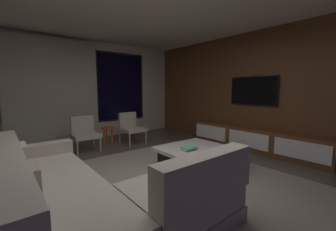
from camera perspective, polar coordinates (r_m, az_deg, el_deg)
name	(u,v)px	position (r m, az deg, el deg)	size (l,w,h in m)	color
floor	(156,188)	(3.14, -3.26, -18.98)	(9.20, 9.20, 0.00)	#564C44
back_wall_with_window	(73,91)	(6.12, -24.26, 6.14)	(6.60, 0.30, 2.70)	beige
media_wall	(266,91)	(5.24, 25.05, 6.11)	(0.12, 7.80, 2.70)	brown
area_rug	(179,183)	(3.27, 3.05, -17.79)	(3.20, 3.80, 0.01)	gray
sectional_couch	(88,197)	(2.44, -20.82, -19.94)	(1.98, 2.50, 0.82)	#A49C8C
coffee_table	(197,158)	(3.79, 7.97, -11.30)	(1.16, 1.16, 0.36)	black
book_stack_on_coffee_table	(189,148)	(3.63, 5.63, -8.83)	(0.27, 0.21, 0.05)	#B996AB
accent_chair_near_window	(131,126)	(5.53, -10.06, -2.86)	(0.56, 0.58, 0.78)	#B2ADA0
accent_chair_by_curtain	(85,132)	(5.09, -21.69, -4.12)	(0.57, 0.59, 0.78)	#B2ADA0
side_stool	(108,131)	(5.36, -16.01, -3.99)	(0.32, 0.32, 0.46)	#BF4C1E
media_console	(255,140)	(5.13, 22.45, -6.15)	(0.46, 3.10, 0.52)	brown
mounted_tv	(253,91)	(5.25, 22.07, 6.25)	(0.05, 1.13, 0.65)	black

